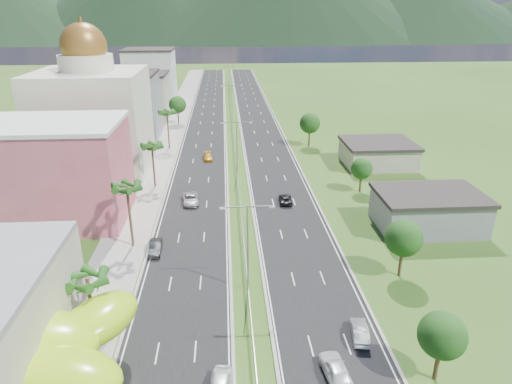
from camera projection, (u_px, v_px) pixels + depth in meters
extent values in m
plane|color=#2D5119|center=(253.00, 349.00, 44.62)|extent=(500.00, 500.00, 0.00)
cube|color=black|center=(206.00, 128.00, 127.41)|extent=(11.00, 260.00, 0.04)
cube|color=black|center=(259.00, 127.00, 128.38)|extent=(11.00, 260.00, 0.04)
cube|color=gray|center=(172.00, 128.00, 126.78)|extent=(7.00, 260.00, 0.12)
cube|color=gray|center=(234.00, 143.00, 111.01)|extent=(0.08, 216.00, 0.28)
cube|color=gray|center=(229.00, 82.00, 205.49)|extent=(0.10, 0.12, 0.70)
cylinder|color=gray|center=(248.00, 249.00, 51.82)|extent=(0.20, 0.20, 11.00)
cube|color=gray|center=(234.00, 207.00, 49.75)|extent=(2.88, 0.12, 0.12)
cube|color=gray|center=(260.00, 206.00, 49.93)|extent=(2.88, 0.12, 0.12)
cube|color=silver|center=(222.00, 208.00, 49.70)|extent=(0.60, 0.25, 0.18)
cube|color=silver|center=(272.00, 207.00, 50.05)|extent=(0.60, 0.25, 0.18)
cylinder|color=gray|center=(237.00, 149.00, 88.83)|extent=(0.20, 0.20, 11.00)
cube|color=gray|center=(229.00, 122.00, 86.76)|extent=(2.88, 0.12, 0.12)
cube|color=gray|center=(244.00, 122.00, 86.95)|extent=(2.88, 0.12, 0.12)
cube|color=silver|center=(222.00, 123.00, 86.71)|extent=(0.60, 0.25, 0.18)
cube|color=silver|center=(251.00, 123.00, 87.07)|extent=(0.60, 0.25, 0.18)
cylinder|color=gray|center=(232.00, 104.00, 130.47)|extent=(0.20, 0.20, 11.00)
cube|color=gray|center=(227.00, 86.00, 128.40)|extent=(2.88, 0.12, 0.12)
cube|color=gray|center=(237.00, 85.00, 128.58)|extent=(2.88, 0.12, 0.12)
cube|color=silver|center=(222.00, 86.00, 128.35)|extent=(0.60, 0.25, 0.18)
cube|color=silver|center=(241.00, 86.00, 128.70)|extent=(0.60, 0.25, 0.18)
cylinder|color=gray|center=(230.00, 81.00, 172.11)|extent=(0.20, 0.20, 11.00)
cube|color=gray|center=(225.00, 67.00, 170.03)|extent=(2.88, 0.12, 0.12)
cube|color=gray|center=(233.00, 67.00, 170.22)|extent=(2.88, 0.12, 0.12)
cube|color=silver|center=(222.00, 67.00, 169.99)|extent=(0.60, 0.25, 0.18)
cube|color=silver|center=(237.00, 67.00, 170.34)|extent=(0.60, 0.25, 0.18)
cylinder|color=gray|center=(89.00, 354.00, 41.06)|extent=(0.50, 0.50, 4.00)
cube|color=#BF4E5F|center=(57.00, 174.00, 69.62)|extent=(20.00, 15.00, 15.00)
cube|color=beige|center=(94.00, 123.00, 89.97)|extent=(20.00, 20.00, 20.00)
cylinder|color=beige|center=(86.00, 63.00, 85.67)|extent=(10.00, 10.00, 3.00)
sphere|color=brown|center=(84.00, 46.00, 84.55)|extent=(8.40, 8.40, 8.40)
cube|color=gray|center=(125.00, 107.00, 113.91)|extent=(16.00, 15.00, 16.00)
cube|color=#A09783|center=(140.00, 98.00, 134.83)|extent=(16.00, 15.00, 13.00)
cube|color=silver|center=(151.00, 78.00, 155.18)|extent=(16.00, 15.00, 18.00)
cube|color=gray|center=(428.00, 212.00, 68.63)|extent=(15.00, 10.00, 5.00)
cube|color=#A09783|center=(378.00, 155.00, 96.63)|extent=(14.00, 12.00, 4.40)
cylinder|color=#47301C|center=(92.00, 311.00, 44.07)|extent=(0.36, 0.36, 7.50)
cylinder|color=#47301C|center=(130.00, 217.00, 62.30)|extent=(0.36, 0.36, 9.00)
cylinder|color=#47301C|center=(154.00, 166.00, 83.77)|extent=(0.36, 0.36, 8.00)
cylinder|color=#47301C|center=(168.00, 131.00, 106.75)|extent=(0.36, 0.36, 8.80)
cylinder|color=#47301C|center=(178.00, 116.00, 130.61)|extent=(0.40, 0.40, 4.90)
sphere|color=#214F18|center=(177.00, 105.00, 129.43)|extent=(4.90, 4.90, 4.90)
cylinder|color=#47301C|center=(438.00, 360.00, 40.25)|extent=(0.40, 0.40, 4.20)
sphere|color=#214F18|center=(442.00, 335.00, 39.24)|extent=(4.20, 4.20, 4.20)
cylinder|color=#47301C|center=(401.00, 259.00, 56.11)|extent=(0.40, 0.40, 4.55)
sphere|color=#214F18|center=(404.00, 238.00, 55.01)|extent=(4.55, 4.55, 4.55)
cylinder|color=#47301C|center=(361.00, 181.00, 82.34)|extent=(0.40, 0.40, 3.85)
sphere|color=#214F18|center=(362.00, 169.00, 81.41)|extent=(3.85, 3.85, 3.85)
cylinder|color=#47301C|center=(309.00, 136.00, 109.64)|extent=(0.40, 0.40, 4.90)
sphere|color=#214F18|center=(310.00, 123.00, 108.47)|extent=(4.90, 4.90, 4.90)
imported|color=black|center=(156.00, 247.00, 62.01)|extent=(1.72, 4.58, 1.49)
imported|color=#9FA1A6|center=(191.00, 199.00, 77.65)|extent=(3.12, 5.75, 1.53)
imported|color=#C88B17|center=(208.00, 157.00, 100.12)|extent=(2.26, 4.75, 1.34)
imported|color=silver|center=(336.00, 370.00, 40.79)|extent=(2.52, 5.29, 1.75)
imported|color=#9B9DA2|center=(360.00, 331.00, 45.86)|extent=(2.18, 4.61, 1.46)
imported|color=black|center=(285.00, 199.00, 77.96)|extent=(2.37, 4.72, 1.28)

